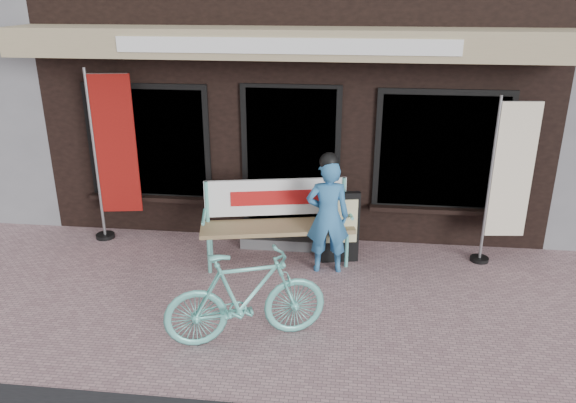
# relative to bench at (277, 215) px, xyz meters

# --- Properties ---
(ground) EXTENTS (70.00, 70.00, 0.00)m
(ground) POSITION_rel_bench_xyz_m (0.11, -1.31, -0.62)
(ground) COLOR #A57E82
(ground) RESTS_ON ground
(storefront) EXTENTS (7.00, 6.77, 6.00)m
(storefront) POSITION_rel_bench_xyz_m (0.11, 3.65, 2.37)
(storefront) COLOR black
(storefront) RESTS_ON ground
(bench) EXTENTS (2.02, 0.89, 1.06)m
(bench) POSITION_rel_bench_xyz_m (0.00, 0.00, 0.00)
(bench) COLOR #65C7BA
(bench) RESTS_ON ground
(person) EXTENTS (0.57, 0.40, 1.56)m
(person) POSITION_rel_bench_xyz_m (0.67, -0.25, 0.14)
(person) COLOR teal
(person) RESTS_ON ground
(bicycle) EXTENTS (1.70, 1.00, 0.99)m
(bicycle) POSITION_rel_bench_xyz_m (-0.06, -1.86, -0.13)
(bicycle) COLOR #65C7BA
(bicycle) RESTS_ON ground
(nobori_red) EXTENTS (0.72, 0.30, 2.41)m
(nobori_red) POSITION_rel_bench_xyz_m (-2.31, 0.40, 0.62)
(nobori_red) COLOR gray
(nobori_red) RESTS_ON ground
(nobori_cream) EXTENTS (0.65, 0.26, 2.19)m
(nobori_cream) POSITION_rel_bench_xyz_m (2.88, 0.25, 0.50)
(nobori_cream) COLOR gray
(nobori_cream) RESTS_ON ground
(menu_stand) EXTENTS (0.49, 0.20, 0.96)m
(menu_stand) POSITION_rel_bench_xyz_m (0.83, 0.01, -0.13)
(menu_stand) COLOR black
(menu_stand) RESTS_ON ground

